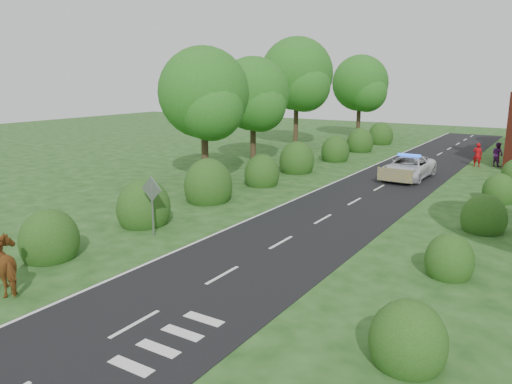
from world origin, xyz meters
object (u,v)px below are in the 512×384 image
Objects in this scene: police_van at (408,168)px; pedestrian_purple at (497,154)px; pedestrian_red at (478,155)px; road_sign at (152,197)px; cow at (10,269)px.

police_van is 2.99× the size of pedestrian_purple.
pedestrian_red reaches higher than police_van.
road_sign reaches higher than cow.
road_sign reaches higher than pedestrian_purple.
pedestrian_red is at bearing 72.52° from pedestrian_purple.
cow is 32.63m from pedestrian_red.
police_van is 3.06× the size of pedestrian_red.
pedestrian_purple reaches higher than pedestrian_red.
cow is 1.08× the size of pedestrian_purple.
road_sign is 6.49m from cow.
pedestrian_purple is (4.31, 8.13, 0.17)m from police_van.
pedestrian_purple is (1.24, 0.86, 0.02)m from pedestrian_red.
pedestrian_red is at bearing 70.82° from road_sign.
pedestrian_red is at bearing 68.74° from police_van.
pedestrian_red is (8.72, 25.06, -0.77)m from road_sign.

